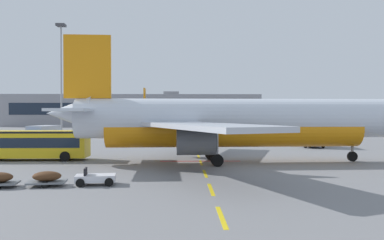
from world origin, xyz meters
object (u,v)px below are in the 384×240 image
Objects in this scene: airliner_mid_left at (148,118)px; apron_shuttle_bus at (29,143)px; catering_truck at (41,137)px; fuel_service_truck at (311,135)px; airliner_foreground at (228,122)px; baggage_train at (23,179)px; apron_light_mast_near at (61,66)px.

airliner_mid_left is 2.65× the size of apron_shuttle_bus.
catering_truck is 1.02× the size of fuel_service_truck.
apron_shuttle_bus is at bearing -94.77° from airliner_mid_left.
airliner_foreground is 27.83m from catering_truck.
catering_truck is (-23.38, 14.92, -2.30)m from airliner_foreground.
apron_shuttle_bus is 15.90m from baggage_train.
catering_truck is at bearing -78.07° from apron_light_mast_near.
apron_shuttle_bus is at bearing 173.05° from airliner_foreground.
apron_light_mast_near is (-15.34, -29.73, 11.00)m from airliner_mid_left.
catering_truck and fuel_service_truck have the same top height.
apron_light_mast_near is (-14.81, 56.51, 14.09)m from baggage_train.
apron_shuttle_bus is (-20.15, 2.46, -2.20)m from airliner_foreground.
airliner_mid_left is 86.30m from baggage_train.
airliner_mid_left is 2.73× the size of baggage_train.
apron_shuttle_bus is at bearing -75.49° from catering_truck.
apron_light_mast_near is at bearing -117.29° from airliner_mid_left.
airliner_mid_left reaches higher than catering_truck.
airliner_mid_left is 1.37× the size of apron_light_mast_near.
apron_shuttle_bus is at bearing -155.82° from fuel_service_truck.
airliner_foreground reaches higher than airliner_mid_left.
airliner_foreground reaches higher than baggage_train.
airliner_mid_left is at bearing 85.23° from apron_shuttle_bus.
catering_truck is at bearing 147.46° from airliner_foreground.
airliner_foreground is at bearing -128.24° from fuel_service_truck.
airliner_mid_left reaches higher than baggage_train.
airliner_foreground is 2.97× the size of baggage_train.
apron_shuttle_bus is 0.52× the size of apron_light_mast_near.
fuel_service_truck is 41.75m from baggage_train.
baggage_train is (-0.53, -86.25, -3.09)m from airliner_mid_left.
airliner_mid_left is at bearing 89.65° from baggage_train.
airliner_foreground is at bearing -56.17° from apron_light_mast_near.
fuel_service_truck is (37.41, 2.89, 0.00)m from catering_truck.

